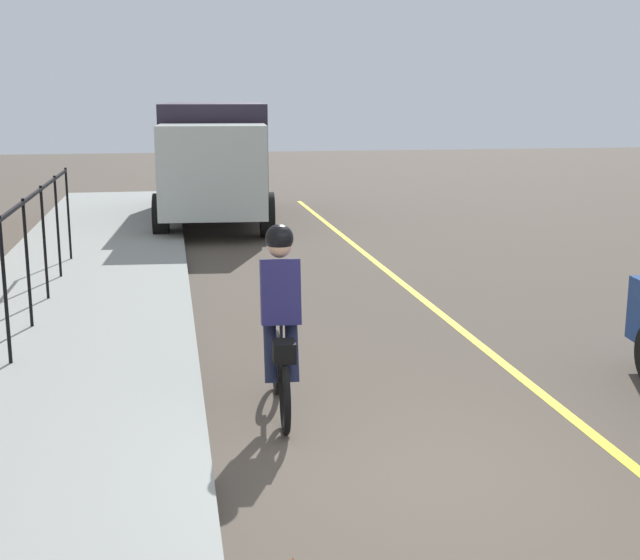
% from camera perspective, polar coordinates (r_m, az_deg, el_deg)
% --- Properties ---
extents(ground_plane, '(80.00, 80.00, 0.00)m').
position_cam_1_polar(ground_plane, '(6.91, 8.41, -13.26)').
color(ground_plane, '#4D443A').
extents(lane_line_centre, '(36.00, 0.12, 0.01)m').
position_cam_1_polar(lane_line_centre, '(7.54, 20.28, -11.64)').
color(lane_line_centre, yellow).
rests_on(lane_line_centre, ground).
extents(cyclist_lead, '(1.71, 0.38, 1.83)m').
position_cam_1_polar(cyclist_lead, '(7.86, -2.68, -2.85)').
color(cyclist_lead, black).
rests_on(cyclist_lead, ground).
extents(box_truck_background, '(6.85, 2.90, 2.78)m').
position_cam_1_polar(box_truck_background, '(20.51, -7.10, 8.27)').
color(box_truck_background, '#2A2231').
rests_on(box_truck_background, ground).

